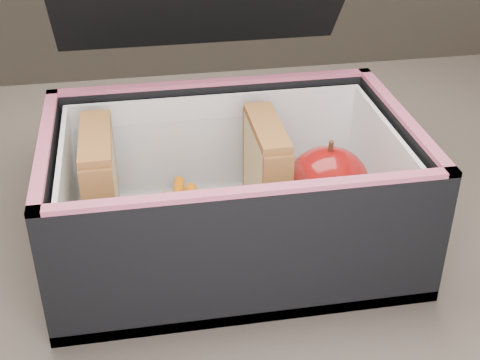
% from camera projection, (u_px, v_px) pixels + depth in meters
% --- Properties ---
extents(kitchen_table, '(1.20, 0.80, 0.75)m').
position_uv_depth(kitchen_table, '(196.00, 306.00, 0.68)').
color(kitchen_table, brown).
rests_on(kitchen_table, ground).
extents(lunch_bag, '(0.31, 0.34, 0.28)m').
position_uv_depth(lunch_bag, '(230.00, 180.00, 0.59)').
color(lunch_bag, black).
rests_on(lunch_bag, kitchen_table).
extents(plastic_tub, '(0.19, 0.14, 0.08)m').
position_uv_depth(plastic_tub, '(186.00, 194.00, 0.60)').
color(plastic_tub, white).
rests_on(plastic_tub, lunch_bag).
extents(sandwich_left, '(0.03, 0.09, 0.10)m').
position_uv_depth(sandwich_left, '(101.00, 187.00, 0.58)').
color(sandwich_left, beige).
rests_on(sandwich_left, plastic_tub).
extents(sandwich_right, '(0.03, 0.09, 0.10)m').
position_uv_depth(sandwich_right, '(266.00, 174.00, 0.60)').
color(sandwich_right, beige).
rests_on(sandwich_right, plastic_tub).
extents(carrot_sticks, '(0.04, 0.13, 0.03)m').
position_uv_depth(carrot_sticks, '(191.00, 218.00, 0.60)').
color(carrot_sticks, orange).
rests_on(carrot_sticks, plastic_tub).
extents(paper_napkin, '(0.09, 0.10, 0.01)m').
position_uv_depth(paper_napkin, '(327.00, 220.00, 0.63)').
color(paper_napkin, white).
rests_on(paper_napkin, lunch_bag).
extents(red_apple, '(0.08, 0.08, 0.08)m').
position_uv_depth(red_apple, '(328.00, 184.00, 0.61)').
color(red_apple, maroon).
rests_on(red_apple, paper_napkin).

